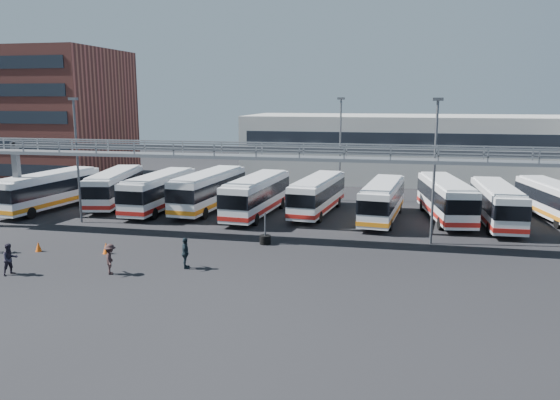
% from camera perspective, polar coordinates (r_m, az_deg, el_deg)
% --- Properties ---
extents(ground, '(140.00, 140.00, 0.00)m').
position_cam_1_polar(ground, '(34.71, -4.13, -6.48)').
color(ground, black).
rests_on(ground, ground).
extents(gantry, '(51.40, 5.15, 7.10)m').
position_cam_1_polar(gantry, '(39.13, -1.88, 3.75)').
color(gantry, gray).
rests_on(gantry, ground).
extents(apartment_building, '(18.00, 15.00, 16.00)m').
position_cam_1_polar(apartment_building, '(75.49, -23.34, 8.15)').
color(apartment_building, brown).
rests_on(apartment_building, ground).
extents(warehouse, '(42.00, 14.00, 8.00)m').
position_cam_1_polar(warehouse, '(70.19, 14.12, 5.29)').
color(warehouse, '#9E9E99').
rests_on(warehouse, ground).
extents(light_pole_left, '(0.70, 0.35, 10.21)m').
position_cam_1_polar(light_pole_left, '(47.38, -20.45, 4.57)').
color(light_pole_left, '#4C4F54').
rests_on(light_pole_left, ground).
extents(light_pole_mid, '(0.70, 0.35, 10.21)m').
position_cam_1_polar(light_pole_mid, '(39.22, 15.86, 3.69)').
color(light_pole_mid, '#4C4F54').
rests_on(light_pole_mid, ground).
extents(light_pole_back, '(0.70, 0.35, 10.21)m').
position_cam_1_polar(light_pole_back, '(54.30, 6.32, 5.88)').
color(light_pole_back, '#4C4F54').
rests_on(light_pole_back, ground).
extents(bus_0, '(4.06, 11.57, 3.44)m').
position_cam_1_polar(bus_0, '(54.26, -23.01, 1.01)').
color(bus_0, silver).
rests_on(bus_0, ground).
extents(bus_1, '(4.52, 11.20, 3.32)m').
position_cam_1_polar(bus_1, '(54.48, -16.86, 1.37)').
color(bus_1, silver).
rests_on(bus_1, ground).
extents(bus_2, '(2.91, 11.19, 3.38)m').
position_cam_1_polar(bus_2, '(50.84, -12.49, 0.98)').
color(bus_2, silver).
rests_on(bus_2, ground).
extents(bus_3, '(3.73, 11.79, 3.52)m').
position_cam_1_polar(bus_3, '(50.24, -7.43, 1.12)').
color(bus_3, silver).
rests_on(bus_3, ground).
extents(bus_4, '(3.64, 11.51, 3.44)m').
position_cam_1_polar(bus_4, '(47.54, -2.45, 0.60)').
color(bus_4, silver).
rests_on(bus_4, ground).
extents(bus_5, '(3.81, 10.99, 3.27)m').
position_cam_1_polar(bus_5, '(48.41, 3.95, 0.65)').
color(bus_5, silver).
rests_on(bus_5, ground).
extents(bus_6, '(3.68, 10.95, 3.26)m').
position_cam_1_polar(bus_6, '(46.43, 10.65, 0.05)').
color(bus_6, silver).
rests_on(bus_6, ground).
extents(bus_7, '(4.21, 11.56, 3.43)m').
position_cam_1_polar(bus_7, '(47.91, 16.91, 0.21)').
color(bus_7, silver).
rests_on(bus_7, ground).
extents(bus_8, '(2.82, 10.94, 3.30)m').
position_cam_1_polar(bus_8, '(47.25, 21.71, -0.32)').
color(bus_8, silver).
rests_on(bus_8, ground).
extents(bus_9, '(4.24, 10.62, 3.15)m').
position_cam_1_polar(bus_9, '(51.55, 26.65, 0.07)').
color(bus_9, silver).
rests_on(bus_9, ground).
extents(pedestrian_b, '(1.05, 1.14, 1.88)m').
position_cam_1_polar(pedestrian_b, '(35.69, -26.39, -5.55)').
color(pedestrian_b, '#26222F').
rests_on(pedestrian_b, ground).
extents(pedestrian_c, '(1.11, 1.35, 1.82)m').
position_cam_1_polar(pedestrian_c, '(33.61, -17.31, -5.92)').
color(pedestrian_c, '#312020').
rests_on(pedestrian_c, ground).
extents(pedestrian_d, '(0.81, 1.22, 1.92)m').
position_cam_1_polar(pedestrian_d, '(33.61, -9.87, -5.49)').
color(pedestrian_d, black).
rests_on(pedestrian_d, ground).
extents(cone_left, '(0.54, 0.54, 0.66)m').
position_cam_1_polar(cone_left, '(40.29, -23.93, -4.47)').
color(cone_left, '#E6550C').
rests_on(cone_left, ground).
extents(cone_right, '(0.55, 0.55, 0.77)m').
position_cam_1_polar(cone_right, '(38.12, -17.71, -4.80)').
color(cone_right, '#E6550C').
rests_on(cone_right, ground).
extents(tire_stack, '(0.80, 0.80, 2.27)m').
position_cam_1_polar(tire_stack, '(38.66, -1.56, -4.07)').
color(tire_stack, black).
rests_on(tire_stack, ground).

